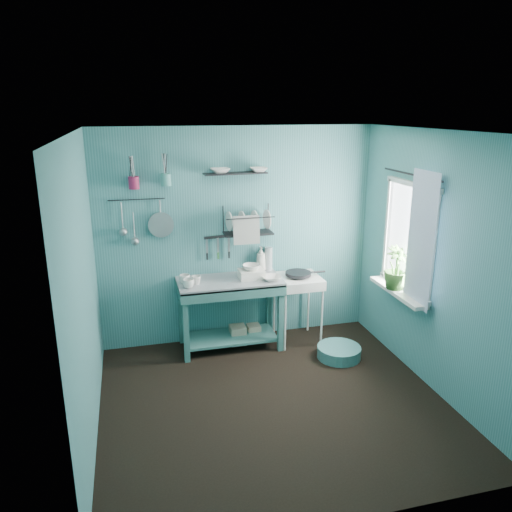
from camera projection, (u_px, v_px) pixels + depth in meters
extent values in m
plane|color=black|center=(273.00, 402.00, 4.75)|extent=(3.20, 3.20, 0.00)
plane|color=silver|center=(276.00, 132.00, 4.03)|extent=(3.20, 3.20, 0.00)
plane|color=#3B7779|center=(238.00, 237.00, 5.78)|extent=(3.20, 0.00, 3.20)
plane|color=#3B7779|center=(345.00, 357.00, 3.00)|extent=(3.20, 0.00, 3.20)
plane|color=#3B7779|center=(84.00, 294.00, 4.00)|extent=(0.00, 3.00, 3.00)
plane|color=#3B7779|center=(435.00, 264.00, 4.77)|extent=(0.00, 3.00, 3.00)
cube|color=#316864|center=(230.00, 313.00, 5.73)|extent=(1.19, 0.62, 0.83)
imported|color=white|center=(188.00, 284.00, 5.34)|extent=(0.12, 0.12, 0.10)
imported|color=white|center=(196.00, 280.00, 5.45)|extent=(0.14, 0.14, 0.09)
imported|color=white|center=(185.00, 279.00, 5.48)|extent=(0.17, 0.17, 0.10)
cube|color=white|center=(251.00, 274.00, 5.64)|extent=(0.28, 0.22, 0.10)
imported|color=white|center=(251.00, 267.00, 5.62)|extent=(0.20, 0.19, 0.06)
imported|color=white|center=(261.00, 259.00, 5.86)|extent=(0.11, 0.12, 0.30)
cylinder|color=#A4B1B7|center=(269.00, 259.00, 5.90)|extent=(0.09, 0.09, 0.28)
imported|color=white|center=(271.00, 278.00, 5.58)|extent=(0.22, 0.22, 0.05)
cube|color=white|center=(297.00, 309.00, 5.89)|extent=(0.56, 0.56, 0.80)
cylinder|color=black|center=(298.00, 274.00, 5.77)|extent=(0.30, 0.30, 0.03)
cube|color=black|center=(218.00, 237.00, 5.69)|extent=(0.32, 0.06, 0.03)
cube|color=black|center=(248.00, 220.00, 5.62)|extent=(0.57, 0.28, 0.32)
cube|color=black|center=(235.00, 173.00, 5.46)|extent=(0.71, 0.22, 0.01)
imported|color=white|center=(220.00, 168.00, 5.40)|extent=(0.22, 0.22, 0.05)
imported|color=white|center=(259.00, 170.00, 5.52)|extent=(0.20, 0.20, 0.05)
cylinder|color=#9B1C46|center=(134.00, 183.00, 5.24)|extent=(0.11, 0.11, 0.13)
cylinder|color=teal|center=(166.00, 180.00, 5.31)|extent=(0.11, 0.11, 0.13)
cylinder|color=#979B9F|center=(161.00, 225.00, 5.47)|extent=(0.28, 0.03, 0.28)
cylinder|color=#979B9F|center=(122.00, 216.00, 5.34)|extent=(0.01, 0.01, 0.30)
cylinder|color=#979B9F|center=(134.00, 226.00, 5.40)|extent=(0.01, 0.01, 0.30)
cylinder|color=black|center=(137.00, 200.00, 5.34)|extent=(0.60, 0.01, 0.01)
plane|color=white|center=(410.00, 238.00, 5.14)|extent=(0.00, 1.10, 1.10)
cube|color=white|center=(398.00, 292.00, 5.29)|extent=(0.16, 0.95, 0.04)
plane|color=white|center=(421.00, 241.00, 4.83)|extent=(0.00, 1.35, 1.35)
cylinder|color=black|center=(411.00, 174.00, 4.94)|extent=(0.02, 1.05, 0.02)
imported|color=#3A6A2A|center=(396.00, 268.00, 5.27)|extent=(0.31, 0.31, 0.46)
cube|color=gray|center=(238.00, 335.00, 5.89)|extent=(0.18, 0.18, 0.22)
cube|color=gray|center=(254.00, 333.00, 5.97)|extent=(0.15, 0.15, 0.20)
cylinder|color=teal|center=(339.00, 352.00, 5.57)|extent=(0.49, 0.49, 0.13)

